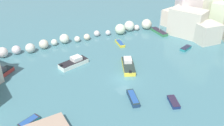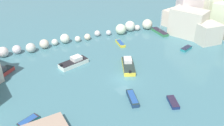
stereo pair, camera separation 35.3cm
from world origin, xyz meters
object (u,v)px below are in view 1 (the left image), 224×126
Objects in this scene: moored_boat_5 at (186,48)px; moored_boat_4 at (120,43)px; moored_boat_2 at (74,62)px; moored_boat_1 at (159,32)px; moored_boat_0 at (174,102)px; moored_boat_6 at (128,65)px; moored_boat_9 at (133,98)px; moored_boat_7 at (29,122)px.

moored_boat_4 is at bearing 123.32° from moored_boat_5.
moored_boat_4 is at bearing 3.26° from moored_boat_2.
moored_boat_4 is at bearing -81.80° from moored_boat_1.
moored_boat_2 is at bearing 48.22° from moored_boat_0.
moored_boat_2 reaches higher than moored_boat_6.
moored_boat_9 is (4.69, -15.10, -0.26)m from moored_boat_2.
moored_boat_7 is 16.15m from moored_boat_9.
moored_boat_7 is at bearing -146.80° from moored_boat_2.
moored_boat_7 is at bearing -45.72° from moored_boat_4.
moored_boat_2 is at bearing 24.42° from moored_boat_7.
moored_boat_2 reaches higher than moored_boat_4.
moored_boat_1 reaches higher than moored_boat_6.
moored_boat_2 is at bearing 82.02° from moored_boat_6.
moored_boat_5 is (12.10, -9.25, 0.00)m from moored_boat_4.
moored_boat_0 is 20.70m from moored_boat_5.
moored_boat_1 reaches higher than moored_boat_0.
moored_boat_5 is at bearing -61.97° from moored_boat_6.
moored_boat_4 is 0.94× the size of moored_boat_9.
moored_boat_1 is at bearing -12.17° from moored_boat_0.
moored_boat_0 is 1.00× the size of moored_boat_7.
moored_boat_1 is at bearing -30.13° from moored_boat_6.
moored_boat_7 is at bearing 173.28° from moored_boat_5.
moored_boat_2 is 1.55× the size of moored_boat_4.
moored_boat_6 reaches higher than moored_boat_7.
moored_boat_0 is at bearing -77.69° from moored_boat_2.
moored_boat_4 is 21.29m from moored_boat_9.
moored_boat_2 is 1.93× the size of moored_boat_7.
moored_boat_0 is 0.97× the size of moored_boat_5.
moored_boat_6 is 1.56× the size of moored_boat_9.
moored_boat_0 is 21.27m from moored_boat_2.
moored_boat_4 reaches higher than moored_boat_0.
moored_boat_9 is (-21.02, -21.04, -0.02)m from moored_boat_1.
moored_boat_6 is at bearing -10.27° from moored_boat_9.
moored_boat_0 is at bearing -152.65° from moored_boat_6.
moored_boat_5 is at bearing -47.36° from moored_boat_9.
moored_boat_9 reaches higher than moored_boat_7.
moored_boat_6 is 21.74m from moored_boat_7.
moored_boat_5 is (-0.53, -10.73, -0.10)m from moored_boat_1.
moored_boat_1 is 1.84× the size of moored_boat_7.
moored_boat_9 reaches higher than moored_boat_0.
moored_boat_7 reaches higher than moored_boat_0.
moored_boat_1 reaches higher than moored_boat_7.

